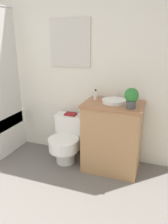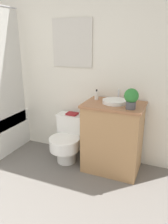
# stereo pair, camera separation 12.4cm
# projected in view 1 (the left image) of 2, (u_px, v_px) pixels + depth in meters

# --- Properties ---
(wall_back) EXTENTS (3.48, 0.07, 2.50)m
(wall_back) POSITION_uv_depth(u_px,v_px,m) (56.00, 64.00, 2.98)
(wall_back) COLOR silver
(wall_back) RESTS_ON ground_plane
(toilet) EXTENTS (0.41, 0.54, 0.61)m
(toilet) POSITION_uv_depth(u_px,v_px,m) (67.00, 139.00, 2.92)
(toilet) COLOR white
(toilet) RESTS_ON ground_plane
(vanity) EXTENTS (0.70, 0.50, 0.87)m
(vanity) POSITION_uv_depth(u_px,v_px,m) (112.00, 137.00, 2.70)
(vanity) COLOR #AD7F51
(vanity) RESTS_ON ground_plane
(sink) EXTENTS (0.29, 0.32, 0.13)m
(sink) POSITION_uv_depth(u_px,v_px,m) (114.00, 101.00, 2.57)
(sink) COLOR white
(sink) RESTS_ON vanity
(soap_bottle) EXTENTS (0.05, 0.05, 0.13)m
(soap_bottle) POSITION_uv_depth(u_px,v_px,m) (96.00, 95.00, 2.70)
(soap_bottle) COLOR silver
(soap_bottle) RESTS_ON vanity
(potted_plant) EXTENTS (0.16, 0.16, 0.22)m
(potted_plant) POSITION_uv_depth(u_px,v_px,m) (131.00, 97.00, 2.33)
(potted_plant) COLOR #4C4C51
(potted_plant) RESTS_ON vanity
(book_on_tank) EXTENTS (0.15, 0.12, 0.02)m
(book_on_tank) POSITION_uv_depth(u_px,v_px,m) (71.00, 114.00, 2.94)
(book_on_tank) COLOR maroon
(book_on_tank) RESTS_ON toilet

